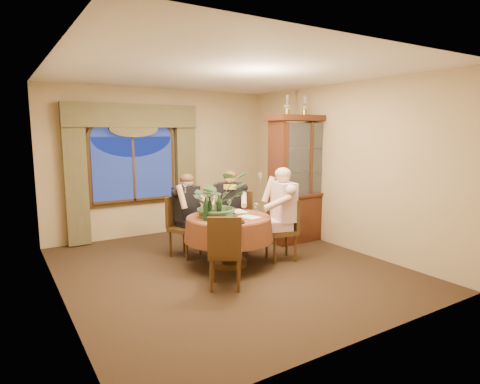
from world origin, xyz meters
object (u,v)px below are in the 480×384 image
chair_back_right (239,221)px  person_back (187,214)px  chair_back (185,227)px  wine_bottle_3 (217,206)px  wine_bottle_1 (206,209)px  person_scarf (230,210)px  olive_bowl (231,215)px  stoneware_vase (218,207)px  dining_table (229,241)px  china_cabinet (303,179)px  wine_bottle_2 (210,208)px  chair_front_left (226,251)px  wine_bottle_0 (219,207)px  oil_lamp_left (287,105)px  chair_right (281,230)px  oil_lamp_right (321,106)px  oil_lamp_center (305,106)px  person_pink (284,214)px

chair_back_right → person_back: 0.92m
chair_back → wine_bottle_3: size_ratio=2.91×
chair_back → wine_bottle_1: wine_bottle_1 is taller
person_scarf → wine_bottle_3: bearing=79.7°
chair_back → olive_bowl: bearing=90.4°
stoneware_vase → dining_table: bearing=-53.9°
china_cabinet → wine_bottle_2: (-2.24, -0.60, -0.23)m
chair_front_left → olive_bowl: chair_front_left is taller
dining_table → wine_bottle_0: size_ratio=4.05×
oil_lamp_left → chair_right: oil_lamp_left is taller
chair_back_right → china_cabinet: bearing=-143.5°
chair_right → person_back: 1.56m
chair_front_left → wine_bottle_2: wine_bottle_2 is taller
wine_bottle_1 → wine_bottle_3: same height
oil_lamp_right → dining_table: bearing=-166.7°
oil_lamp_right → chair_back: (-2.67, 0.21, -1.97)m
oil_lamp_left → chair_back: (-1.87, 0.21, -1.97)m
dining_table → oil_lamp_right: size_ratio=3.93×
oil_lamp_left → chair_back: oil_lamp_left is taller
dining_table → oil_lamp_center: (1.90, 0.54, 2.08)m
chair_front_left → olive_bowl: bearing=87.9°
person_back → wine_bottle_2: (-0.05, -0.91, 0.25)m
oil_lamp_center → person_scarf: size_ratio=0.25×
china_cabinet → olive_bowl: bearing=-163.2°
wine_bottle_0 → dining_table: bearing=9.6°
chair_right → olive_bowl: bearing=91.4°
chair_back → wine_bottle_0: size_ratio=2.91×
oil_lamp_right → stoneware_vase: oil_lamp_right is taller
oil_lamp_center → stoneware_vase: bearing=-168.5°
china_cabinet → person_back: 2.27m
stoneware_vase → wine_bottle_0: size_ratio=0.77×
oil_lamp_left → chair_back: size_ratio=0.35×
person_scarf → stoneware_vase: person_scarf is taller
chair_front_left → stoneware_vase: size_ratio=3.78×
oil_lamp_center → person_back: 2.85m
dining_table → person_back: 0.95m
china_cabinet → wine_bottle_3: size_ratio=6.91×
chair_back → stoneware_vase: 0.78m
dining_table → person_scarf: 0.91m
person_back → stoneware_vase: person_back is taller
chair_back → olive_bowl: chair_back is taller
oil_lamp_left → oil_lamp_right: (0.79, 0.00, 0.00)m
person_pink → china_cabinet: bearing=-40.9°
china_cabinet → oil_lamp_left: (-0.40, 0.00, 1.31)m
oil_lamp_center → chair_back: bearing=174.6°
dining_table → chair_right: bearing=-15.0°
chair_front_left → wine_bottle_0: (0.29, 0.70, 0.44)m
oil_lamp_left → chair_right: bearing=-131.9°
dining_table → olive_bowl: size_ratio=8.82×
chair_back → wine_bottle_0: (0.19, -0.79, 0.44)m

